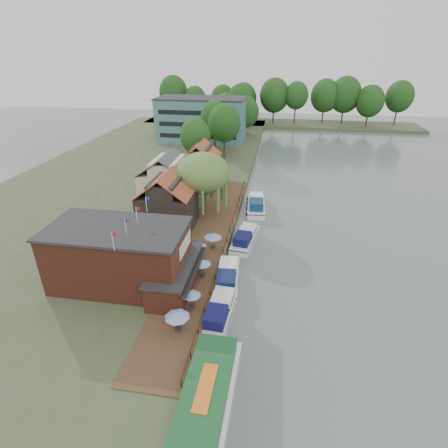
# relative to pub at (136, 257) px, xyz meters

# --- Properties ---
(ground) EXTENTS (260.00, 260.00, 0.00)m
(ground) POSITION_rel_pub_xyz_m (14.00, 1.00, -4.65)
(ground) COLOR #515D59
(ground) RESTS_ON ground
(land_bank) EXTENTS (50.00, 140.00, 1.00)m
(land_bank) POSITION_rel_pub_xyz_m (-16.00, 36.00, -4.15)
(land_bank) COLOR #384728
(land_bank) RESTS_ON ground
(quay_deck) EXTENTS (6.00, 50.00, 0.10)m
(quay_deck) POSITION_rel_pub_xyz_m (6.00, 11.00, -3.60)
(quay_deck) COLOR #47301E
(quay_deck) RESTS_ON land_bank
(quay_rail) EXTENTS (0.20, 49.00, 1.00)m
(quay_rail) POSITION_rel_pub_xyz_m (8.70, 11.50, -3.15)
(quay_rail) COLOR black
(quay_rail) RESTS_ON land_bank
(pub) EXTENTS (20.00, 11.00, 7.30)m
(pub) POSITION_rel_pub_xyz_m (0.00, 0.00, 0.00)
(pub) COLOR maroon
(pub) RESTS_ON land_bank
(hotel_block) EXTENTS (25.40, 12.40, 12.30)m
(hotel_block) POSITION_rel_pub_xyz_m (-8.00, 71.00, 2.50)
(hotel_block) COLOR #38666B
(hotel_block) RESTS_ON land_bank
(cottage_a) EXTENTS (8.60, 7.60, 8.50)m
(cottage_a) POSITION_rel_pub_xyz_m (-1.00, 15.00, 0.60)
(cottage_a) COLOR black
(cottage_a) RESTS_ON land_bank
(cottage_b) EXTENTS (9.60, 8.60, 8.50)m
(cottage_b) POSITION_rel_pub_xyz_m (-4.00, 25.00, 0.60)
(cottage_b) COLOR beige
(cottage_b) RESTS_ON land_bank
(cottage_c) EXTENTS (7.60, 7.60, 8.50)m
(cottage_c) POSITION_rel_pub_xyz_m (0.00, 34.00, 0.60)
(cottage_c) COLOR black
(cottage_c) RESTS_ON land_bank
(willow) EXTENTS (8.60, 8.60, 10.43)m
(willow) POSITION_rel_pub_xyz_m (3.50, 20.00, 1.56)
(willow) COLOR #476B2D
(willow) RESTS_ON land_bank
(umbrella_0) EXTENTS (2.46, 2.46, 2.38)m
(umbrella_0) POSITION_rel_pub_xyz_m (6.71, -6.97, -2.36)
(umbrella_0) COLOR navy
(umbrella_0) RESTS_ON quay_deck
(umbrella_1) EXTENTS (1.99, 1.99, 2.38)m
(umbrella_1) POSITION_rel_pub_xyz_m (7.28, -3.59, -2.36)
(umbrella_1) COLOR navy
(umbrella_1) RESTS_ON quay_deck
(umbrella_2) EXTENTS (2.11, 2.11, 2.38)m
(umbrella_2) POSITION_rel_pub_xyz_m (7.13, 2.31, -2.36)
(umbrella_2) COLOR #1A4892
(umbrella_2) RESTS_ON quay_deck
(umbrella_3) EXTENTS (2.12, 2.12, 2.38)m
(umbrella_3) POSITION_rel_pub_xyz_m (5.80, 6.29, -2.36)
(umbrella_3) COLOR navy
(umbrella_3) RESTS_ON quay_deck
(umbrella_4) EXTENTS (2.43, 2.43, 2.38)m
(umbrella_4) POSITION_rel_pub_xyz_m (7.14, 8.93, -2.36)
(umbrella_4) COLOR navy
(umbrella_4) RESTS_ON quay_deck
(cruiser_0) EXTENTS (3.55, 9.64, 2.29)m
(cruiser_0) POSITION_rel_pub_xyz_m (10.16, -3.19, -3.51)
(cruiser_0) COLOR silver
(cruiser_0) RESTS_ON ground
(cruiser_1) EXTENTS (3.90, 9.81, 2.31)m
(cruiser_1) POSITION_rel_pub_xyz_m (10.02, 3.19, -3.50)
(cruiser_1) COLOR white
(cruiser_1) RESTS_ON ground
(cruiser_2) EXTENTS (4.39, 10.00, 2.33)m
(cruiser_2) POSITION_rel_pub_xyz_m (11.16, 13.16, -3.48)
(cruiser_2) COLOR silver
(cruiser_2) RESTS_ON ground
(cruiser_3) EXTENTS (4.25, 10.71, 2.56)m
(cruiser_3) POSITION_rel_pub_xyz_m (11.78, 25.45, -3.37)
(cruiser_3) COLOR white
(cruiser_3) RESTS_ON ground
(tour_boat) EXTENTS (4.34, 14.79, 3.22)m
(tour_boat) POSITION_rel_pub_xyz_m (11.01, -15.00, -3.04)
(tour_boat) COLOR silver
(tour_boat) RESTS_ON ground
(swan) EXTENTS (0.44, 0.44, 0.44)m
(swan) POSITION_rel_pub_xyz_m (11.43, -9.52, -4.43)
(swan) COLOR white
(swan) RESTS_ON ground
(bank_tree_0) EXTENTS (6.65, 6.65, 11.67)m
(bank_tree_0) POSITION_rel_pub_xyz_m (-3.01, 42.22, 2.19)
(bank_tree_0) COLOR #143811
(bank_tree_0) RESTS_ON land_bank
(bank_tree_1) EXTENTS (7.84, 7.84, 13.23)m
(bank_tree_1) POSITION_rel_pub_xyz_m (1.61, 52.77, 2.96)
(bank_tree_1) COLOR #143811
(bank_tree_1) RESTS_ON land_bank
(bank_tree_2) EXTENTS (7.14, 7.14, 13.22)m
(bank_tree_2) POSITION_rel_pub_xyz_m (-1.82, 58.65, 2.96)
(bank_tree_2) COLOR #143811
(bank_tree_2) RESTS_ON land_bank
(bank_tree_3) EXTENTS (8.18, 8.18, 11.79)m
(bank_tree_3) POSITION_rel_pub_xyz_m (3.96, 79.82, 2.25)
(bank_tree_3) COLOR #143811
(bank_tree_3) RESTS_ON land_bank
(bank_tree_4) EXTENTS (8.01, 8.01, 11.93)m
(bank_tree_4) POSITION_rel_pub_xyz_m (-3.42, 87.03, 2.32)
(bank_tree_4) COLOR #143811
(bank_tree_4) RESTS_ON land_bank
(bank_tree_5) EXTENTS (8.92, 8.92, 14.02)m
(bank_tree_5) POSITION_rel_pub_xyz_m (0.35, 96.17, 3.36)
(bank_tree_5) COLOR #143811
(bank_tree_5) RESTS_ON land_bank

